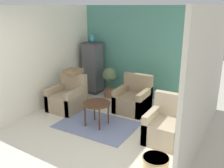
# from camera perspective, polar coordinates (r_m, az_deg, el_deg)

# --- Properties ---
(ground_plane) EXTENTS (20.00, 20.00, 0.00)m
(ground_plane) POSITION_cam_1_polar(r_m,az_deg,el_deg) (4.46, -12.23, -17.12)
(ground_plane) COLOR beige
(ground_plane) RESTS_ON ground
(wall_back_accent) EXTENTS (3.92, 0.06, 2.52)m
(wall_back_accent) POSITION_cam_1_polar(r_m,az_deg,el_deg) (6.91, 7.68, 6.98)
(wall_back_accent) COLOR #4C897A
(wall_back_accent) RESTS_ON ground_plane
(wall_left) EXTENTS (0.06, 3.62, 2.52)m
(wall_left) POSITION_cam_1_polar(r_m,az_deg,el_deg) (6.45, -15.10, 5.78)
(wall_left) COLOR silver
(wall_left) RESTS_ON ground_plane
(wall_right) EXTENTS (0.06, 3.62, 2.52)m
(wall_right) POSITION_cam_1_polar(r_m,az_deg,el_deg) (4.67, 20.97, 0.87)
(wall_right) COLOR silver
(wall_right) RESTS_ON ground_plane
(area_rug) EXTENTS (1.67, 1.18, 0.01)m
(area_rug) POSITION_cam_1_polar(r_m,az_deg,el_deg) (5.54, -3.46, -9.30)
(area_rug) COLOR slate
(area_rug) RESTS_ON ground_plane
(coffee_table) EXTENTS (0.58, 0.58, 0.53)m
(coffee_table) POSITION_cam_1_polar(r_m,az_deg,el_deg) (5.35, -3.55, -4.88)
(coffee_table) COLOR #472819
(coffee_table) RESTS_ON ground_plane
(armchair_left) EXTENTS (0.75, 0.78, 0.88)m
(armchair_left) POSITION_cam_1_polar(r_m,az_deg,el_deg) (6.33, -10.14, -3.31)
(armchair_left) COLOR #9E896B
(armchair_left) RESTS_ON ground_plane
(armchair_right) EXTENTS (0.75, 0.78, 0.88)m
(armchair_right) POSITION_cam_1_polar(r_m,az_deg,el_deg) (4.95, 12.59, -9.57)
(armchair_right) COLOR tan
(armchair_right) RESTS_ON ground_plane
(armchair_middle) EXTENTS (0.75, 0.78, 0.88)m
(armchair_middle) POSITION_cam_1_polar(r_m,az_deg,el_deg) (6.18, 4.84, -3.60)
(armchair_middle) COLOR #8E7A5B
(armchair_middle) RESTS_ON ground_plane
(birdcage) EXTENTS (0.48, 0.48, 1.50)m
(birdcage) POSITION_cam_1_polar(r_m,az_deg,el_deg) (7.37, -4.38, 3.72)
(birdcage) COLOR #353539
(birdcage) RESTS_ON ground_plane
(parrot) EXTENTS (0.11, 0.19, 0.23)m
(parrot) POSITION_cam_1_polar(r_m,az_deg,el_deg) (7.22, -4.52, 10.28)
(parrot) COLOR teal
(parrot) RESTS_ON birdcage
(potted_plant) EXTENTS (0.42, 0.38, 0.86)m
(potted_plant) POSITION_cam_1_polar(r_m,az_deg,el_deg) (6.99, -0.62, 1.26)
(potted_plant) COLOR brown
(potted_plant) RESTS_ON ground_plane
(wicker_basket) EXTENTS (0.42, 0.42, 0.26)m
(wicker_basket) POSITION_cam_1_polar(r_m,az_deg,el_deg) (4.15, 9.92, -17.54)
(wicker_basket) COLOR tan
(wicker_basket) RESTS_ON ground_plane
(throw_pillow) EXTENTS (0.39, 0.39, 0.10)m
(throw_pillow) POSITION_cam_1_polar(r_m,az_deg,el_deg) (6.34, -8.84, 2.92)
(throw_pillow) COLOR #846647
(throw_pillow) RESTS_ON armchair_left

